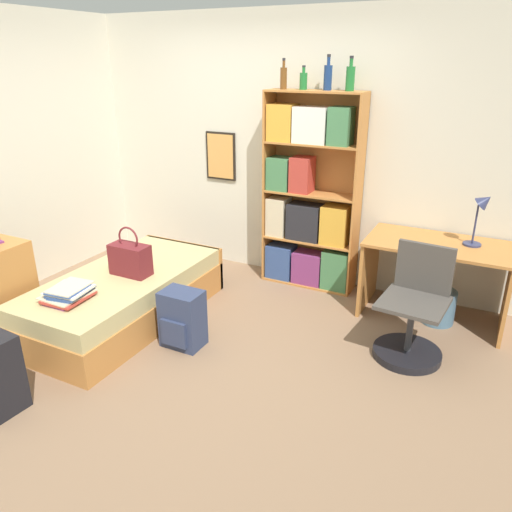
{
  "coord_description": "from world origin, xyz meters",
  "views": [
    {
      "loc": [
        2.17,
        -2.97,
        2.16
      ],
      "look_at": [
        0.57,
        0.19,
        0.75
      ],
      "focal_mm": 35.0,
      "sensor_mm": 36.0,
      "label": 1
    }
  ],
  "objects_px": {
    "bottle_blue": "(350,78)",
    "desk": "(436,266)",
    "desk_lamp": "(482,209)",
    "book_stack_on_bed": "(69,293)",
    "bottle_brown": "(303,80)",
    "waste_bin": "(439,306)",
    "bookcase": "(308,203)",
    "backpack": "(182,319)",
    "desk_chair": "(412,324)",
    "bottle_clear": "(328,77)",
    "bottle_green": "(284,77)",
    "handbag": "(130,259)",
    "bed": "(126,296)"
  },
  "relations": [
    {
      "from": "bottle_blue",
      "to": "desk",
      "type": "relative_size",
      "value": 0.24
    },
    {
      "from": "desk",
      "to": "desk_lamp",
      "type": "xyz_separation_m",
      "value": [
        0.28,
        0.07,
        0.52
      ]
    },
    {
      "from": "book_stack_on_bed",
      "to": "desk_lamp",
      "type": "bearing_deg",
      "value": 34.68
    },
    {
      "from": "bottle_brown",
      "to": "desk_lamp",
      "type": "relative_size",
      "value": 0.44
    },
    {
      "from": "desk_lamp",
      "to": "waste_bin",
      "type": "bearing_deg",
      "value": -147.81
    },
    {
      "from": "bottle_brown",
      "to": "bottle_blue",
      "type": "bearing_deg",
      "value": -0.05
    },
    {
      "from": "book_stack_on_bed",
      "to": "bookcase",
      "type": "relative_size",
      "value": 0.19
    },
    {
      "from": "bottle_blue",
      "to": "backpack",
      "type": "height_order",
      "value": "bottle_blue"
    },
    {
      "from": "desk_chair",
      "to": "bottle_clear",
      "type": "bearing_deg",
      "value": 140.14
    },
    {
      "from": "desk_chair",
      "to": "backpack",
      "type": "relative_size",
      "value": 1.84
    },
    {
      "from": "bottle_brown",
      "to": "bottle_clear",
      "type": "bearing_deg",
      "value": 3.44
    },
    {
      "from": "bottle_green",
      "to": "desk_lamp",
      "type": "bearing_deg",
      "value": -3.23
    },
    {
      "from": "book_stack_on_bed",
      "to": "desk_lamp",
      "type": "relative_size",
      "value": 0.78
    },
    {
      "from": "bookcase",
      "to": "backpack",
      "type": "distance_m",
      "value": 1.74
    },
    {
      "from": "desk",
      "to": "desk_lamp",
      "type": "bearing_deg",
      "value": 13.32
    },
    {
      "from": "bottle_clear",
      "to": "desk_chair",
      "type": "height_order",
      "value": "bottle_clear"
    },
    {
      "from": "book_stack_on_bed",
      "to": "bottle_blue",
      "type": "distance_m",
      "value": 2.93
    },
    {
      "from": "bottle_clear",
      "to": "desk_chair",
      "type": "bearing_deg",
      "value": -39.86
    },
    {
      "from": "handbag",
      "to": "bottle_green",
      "type": "distance_m",
      "value": 2.13
    },
    {
      "from": "bookcase",
      "to": "waste_bin",
      "type": "bearing_deg",
      "value": -10.36
    },
    {
      "from": "bookcase",
      "to": "bottle_clear",
      "type": "distance_m",
      "value": 1.16
    },
    {
      "from": "bed",
      "to": "bottle_clear",
      "type": "distance_m",
      "value": 2.63
    },
    {
      "from": "bottle_brown",
      "to": "bookcase",
      "type": "bearing_deg",
      "value": -8.57
    },
    {
      "from": "book_stack_on_bed",
      "to": "bookcase",
      "type": "distance_m",
      "value": 2.34
    },
    {
      "from": "desk_chair",
      "to": "bottle_blue",
      "type": "bearing_deg",
      "value": 134.56
    },
    {
      "from": "bottle_green",
      "to": "bed",
      "type": "bearing_deg",
      "value": -121.15
    },
    {
      "from": "desk_lamp",
      "to": "bottle_clear",
      "type": "bearing_deg",
      "value": 174.31
    },
    {
      "from": "handbag",
      "to": "desk_chair",
      "type": "xyz_separation_m",
      "value": [
        2.28,
        0.51,
        -0.3
      ]
    },
    {
      "from": "desk",
      "to": "desk_chair",
      "type": "bearing_deg",
      "value": -93.95
    },
    {
      "from": "handbag",
      "to": "desk_lamp",
      "type": "bearing_deg",
      "value": 26.11
    },
    {
      "from": "bed",
      "to": "bottle_brown",
      "type": "height_order",
      "value": "bottle_brown"
    },
    {
      "from": "bottle_green",
      "to": "book_stack_on_bed",
      "type": "bearing_deg",
      "value": -114.11
    },
    {
      "from": "bookcase",
      "to": "book_stack_on_bed",
      "type": "bearing_deg",
      "value": -120.28
    },
    {
      "from": "bed",
      "to": "desk_lamp",
      "type": "distance_m",
      "value": 3.09
    },
    {
      "from": "bed",
      "to": "bookcase",
      "type": "distance_m",
      "value": 1.92
    },
    {
      "from": "bookcase",
      "to": "bottle_blue",
      "type": "distance_m",
      "value": 1.2
    },
    {
      "from": "bookcase",
      "to": "bottle_green",
      "type": "bearing_deg",
      "value": -177.72
    },
    {
      "from": "bottle_blue",
      "to": "backpack",
      "type": "distance_m",
      "value": 2.49
    },
    {
      "from": "bottle_clear",
      "to": "bottle_brown",
      "type": "bearing_deg",
      "value": -176.56
    },
    {
      "from": "bottle_green",
      "to": "desk_chair",
      "type": "relative_size",
      "value": 0.31
    },
    {
      "from": "bed",
      "to": "desk_chair",
      "type": "xyz_separation_m",
      "value": [
        2.35,
        0.54,
        0.06
      ]
    },
    {
      "from": "desk_chair",
      "to": "desk_lamp",
      "type": "bearing_deg",
      "value": 66.89
    },
    {
      "from": "book_stack_on_bed",
      "to": "bottle_brown",
      "type": "distance_m",
      "value": 2.72
    },
    {
      "from": "bottle_blue",
      "to": "desk",
      "type": "distance_m",
      "value": 1.78
    },
    {
      "from": "bottle_clear",
      "to": "bottle_blue",
      "type": "bearing_deg",
      "value": -3.82
    },
    {
      "from": "handbag",
      "to": "desk_chair",
      "type": "distance_m",
      "value": 2.36
    },
    {
      "from": "bed",
      "to": "bottle_green",
      "type": "relative_size",
      "value": 6.97
    },
    {
      "from": "bed",
      "to": "bottle_brown",
      "type": "distance_m",
      "value": 2.49
    },
    {
      "from": "desk_chair",
      "to": "waste_bin",
      "type": "height_order",
      "value": "desk_chair"
    },
    {
      "from": "bottle_clear",
      "to": "bookcase",
      "type": "bearing_deg",
      "value": -168.37
    }
  ]
}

